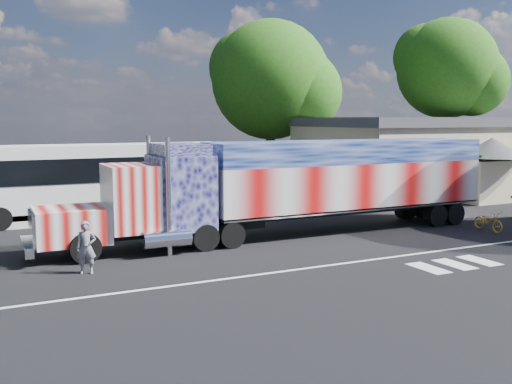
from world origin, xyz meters
name	(u,v)px	position (x,y,z in m)	size (l,w,h in m)	color
ground	(289,248)	(0.00, 0.00, 0.00)	(100.00, 100.00, 0.00)	black
lane_markings	(384,265)	(1.71, -3.77, 0.01)	(30.00, 2.67, 0.01)	silver
semi_truck	(300,184)	(1.73, 2.15, 2.27)	(20.73, 3.27, 4.42)	black
coach_bus	(101,180)	(-5.30, 10.31, 1.97)	(13.07, 3.04, 3.80)	white
hall_building	(459,154)	(19.92, 10.86, 2.62)	(22.40, 12.80, 5.20)	beige
woman	(86,247)	(-7.86, -0.39, 0.88)	(0.64, 0.42, 1.76)	slate
bicycle	(488,221)	(9.94, -0.90, 0.46)	(0.60, 1.73, 0.91)	gold
tree_ne_a	(273,81)	(9.04, 18.81, 7.93)	(9.27, 8.83, 12.40)	black
tree_far_ne	(449,69)	(25.45, 17.90, 9.30)	(8.88, 8.46, 13.60)	black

